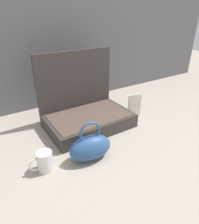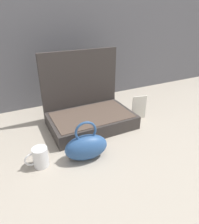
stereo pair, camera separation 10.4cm
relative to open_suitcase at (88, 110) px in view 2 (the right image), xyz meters
The scene contains 6 objects.
ground_plane 0.18m from the open_suitcase, 96.89° to the right, with size 6.00×6.00×0.00m, color #9E9384.
back_wall 0.74m from the open_suitcase, 92.48° to the left, with size 3.20×0.06×1.40m, color #56565B.
open_suitcase is the anchor object (origin of this frame).
teal_pouch_handbag 0.34m from the open_suitcase, 115.51° to the right, with size 0.22×0.13×0.20m.
coffee_mug 0.44m from the open_suitcase, 143.67° to the right, with size 0.11×0.07×0.09m.
info_card_left 0.33m from the open_suitcase, 15.69° to the right, with size 0.10×0.01×0.16m, color silver.
Camera 2 is at (-0.42, -0.88, 0.64)m, focal length 32.24 mm.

